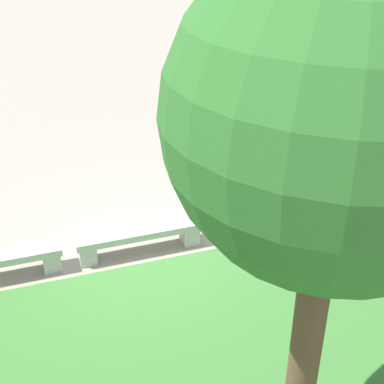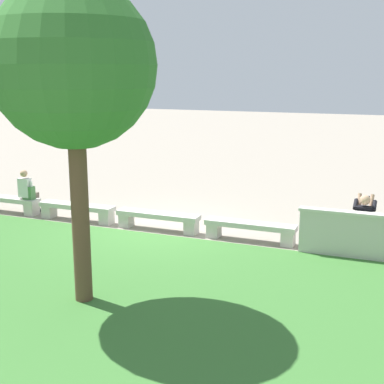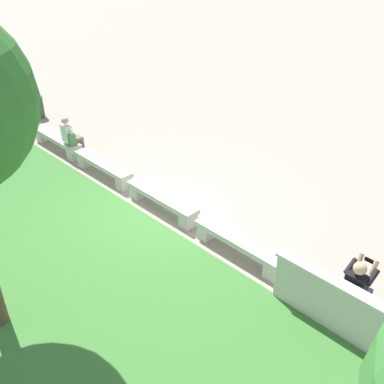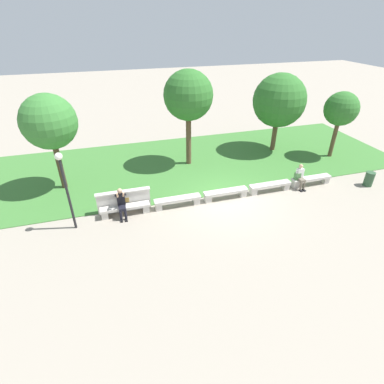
# 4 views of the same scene
# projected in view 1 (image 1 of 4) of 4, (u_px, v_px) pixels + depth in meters

# --- Properties ---
(ground_plane) EXTENTS (80.00, 80.00, 0.00)m
(ground_plane) POSITION_uv_depth(u_px,v_px,m) (140.00, 251.00, 9.13)
(ground_plane) COLOR gray
(bench_main) EXTENTS (2.14, 0.40, 0.45)m
(bench_main) POSITION_uv_depth(u_px,v_px,m) (377.00, 193.00, 10.30)
(bench_main) COLOR beige
(bench_main) RESTS_ON ground
(bench_near) EXTENTS (2.14, 0.40, 0.45)m
(bench_near) POSITION_uv_depth(u_px,v_px,m) (267.00, 213.00, 9.64)
(bench_near) COLOR beige
(bench_near) RESTS_ON ground
(bench_mid) EXTENTS (2.14, 0.40, 0.45)m
(bench_mid) POSITION_uv_depth(u_px,v_px,m) (140.00, 236.00, 8.98)
(bench_mid) COLOR beige
(bench_mid) RESTS_ON ground
(person_photographer) EXTENTS (0.47, 0.72, 1.32)m
(person_photographer) POSITION_uv_depth(u_px,v_px,m) (384.00, 170.00, 10.19)
(person_photographer) COLOR black
(person_photographer) RESTS_ON ground
(tree_left_background) EXTENTS (2.64, 2.64, 5.26)m
(tree_left_background) POSITION_uv_depth(u_px,v_px,m) (338.00, 119.00, 3.87)
(tree_left_background) COLOR brown
(tree_left_background) RESTS_ON ground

